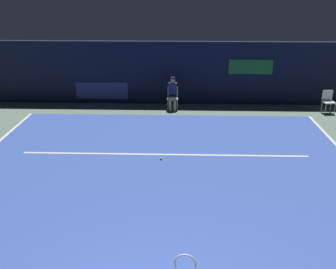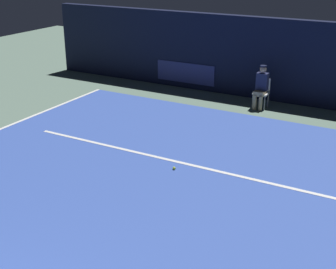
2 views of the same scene
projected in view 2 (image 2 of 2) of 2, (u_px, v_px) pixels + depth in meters
ground_plane at (135, 205)px, 9.13m from camera, size 32.94×32.94×0.00m
court_surface at (135, 205)px, 9.13m from camera, size 10.91×12.12×0.01m
line_service at (186, 164)px, 10.85m from camera, size 8.51×0.10×0.01m
back_wall at (269, 60)px, 15.06m from camera, size 16.53×0.33×2.60m
line_judge_on_chair at (261, 86)px, 14.40m from camera, size 0.44×0.53×1.32m
tennis_ball at (174, 168)px, 10.56m from camera, size 0.07×0.07×0.07m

